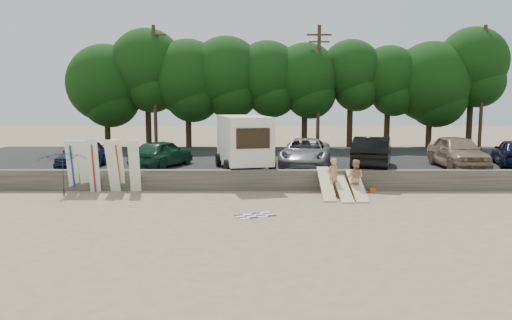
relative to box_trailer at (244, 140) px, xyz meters
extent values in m
plane|color=tan|center=(3.18, -5.26, -2.28)|extent=(120.00, 120.00, 0.00)
cube|color=#6B6356|center=(3.18, -2.26, -1.78)|extent=(44.00, 0.50, 1.00)
cube|color=#282828|center=(3.18, 5.24, -1.93)|extent=(44.00, 14.50, 0.70)
cylinder|color=#382616|center=(-10.89, 12.34, 0.07)|extent=(0.44, 0.44, 3.30)
sphere|color=#1A4313|center=(-10.89, 12.34, 3.30)|extent=(5.94, 5.94, 5.94)
cylinder|color=#382616|center=(-7.71, 12.34, 0.52)|extent=(0.44, 0.44, 4.19)
sphere|color=#1A4313|center=(-7.71, 12.34, 4.61)|extent=(5.66, 5.66, 5.66)
cylinder|color=#382616|center=(-4.62, 12.34, 0.22)|extent=(0.44, 0.44, 3.60)
sphere|color=#1A4313|center=(-4.62, 12.34, 3.74)|extent=(5.80, 5.80, 5.80)
cylinder|color=#382616|center=(-1.69, 12.34, 0.31)|extent=(0.44, 0.44, 3.78)
sphere|color=#1A4313|center=(-1.69, 12.34, 4.01)|extent=(5.71, 5.71, 5.71)
cylinder|color=#382616|center=(1.44, 12.34, 0.28)|extent=(0.44, 0.44, 3.72)
sphere|color=#1A4313|center=(1.44, 12.34, 3.92)|extent=(5.21, 5.21, 5.21)
cylinder|color=#382616|center=(4.31, 12.18, 0.23)|extent=(0.44, 0.44, 3.62)
sphere|color=#1A4313|center=(4.31, 12.18, 3.77)|extent=(5.15, 5.15, 5.15)
cylinder|color=#382616|center=(7.82, 12.34, 0.40)|extent=(0.44, 0.44, 3.95)
sphere|color=#1A4313|center=(7.82, 12.34, 4.26)|extent=(4.68, 4.68, 4.68)
cylinder|color=#382616|center=(10.69, 12.34, 0.24)|extent=(0.44, 0.44, 3.64)
sphere|color=#1A4313|center=(10.69, 12.34, 3.80)|extent=(4.71, 4.71, 4.71)
cylinder|color=#382616|center=(13.93, 12.34, 0.10)|extent=(0.44, 0.44, 3.37)
sphere|color=#1A4313|center=(13.93, 12.34, 3.39)|extent=(6.12, 6.12, 6.12)
cylinder|color=#382616|center=(16.93, 12.08, 0.62)|extent=(0.44, 0.44, 4.39)
sphere|color=#1A4313|center=(16.93, 12.08, 4.90)|extent=(5.18, 5.18, 5.18)
cylinder|color=#473321|center=(-6.82, 10.74, 2.92)|extent=(0.26, 0.26, 9.00)
cube|color=#473321|center=(-6.82, 10.74, 6.72)|extent=(1.80, 0.12, 0.12)
cube|color=#473321|center=(-6.82, 10.74, 6.22)|extent=(1.50, 0.10, 0.10)
cylinder|color=#473321|center=(5.18, 10.74, 2.92)|extent=(0.26, 0.26, 9.00)
cube|color=#473321|center=(5.18, 10.74, 6.72)|extent=(1.80, 0.12, 0.12)
cube|color=#473321|center=(5.18, 10.74, 6.22)|extent=(1.50, 0.10, 0.10)
cylinder|color=#473321|center=(17.18, 10.74, 2.92)|extent=(0.26, 0.26, 9.00)
cube|color=#473321|center=(17.18, 10.74, 6.72)|extent=(1.80, 0.12, 0.12)
cube|color=#473321|center=(17.18, 10.74, 6.22)|extent=(1.50, 0.10, 0.10)
cube|color=white|center=(0.00, 0.01, 0.02)|extent=(3.15, 4.80, 2.43)
cube|color=black|center=(0.50, -2.17, 0.24)|extent=(1.62, 0.42, 0.99)
cylinder|color=black|center=(-0.81, -1.65, -1.21)|extent=(0.38, 0.76, 0.73)
cylinder|color=black|center=(1.45, -1.13, -1.21)|extent=(0.38, 0.76, 0.73)
cylinder|color=black|center=(-1.45, 1.15, -1.21)|extent=(0.38, 0.76, 0.73)
cylinder|color=black|center=(0.81, 1.67, -1.21)|extent=(0.38, 0.76, 0.73)
imported|color=#142146|center=(-8.73, 0.60, -0.84)|extent=(1.89, 4.39, 1.48)
imported|color=#163E2B|center=(-4.54, 1.01, -0.83)|extent=(3.31, 4.76, 1.50)
imported|color=gray|center=(3.37, 1.14, -0.81)|extent=(3.49, 5.91, 1.54)
imported|color=black|center=(6.84, 0.35, -0.72)|extent=(3.21, 5.54, 1.73)
imported|color=#987E60|center=(11.50, 0.60, -0.70)|extent=(2.20, 5.19, 1.75)
cube|color=white|center=(-8.07, -2.75, -1.02)|extent=(0.61, 0.84, 2.51)
cube|color=white|center=(-7.53, -2.74, -1.03)|extent=(0.55, 0.85, 2.50)
cube|color=white|center=(-7.04, -2.84, -0.99)|extent=(0.53, 0.54, 2.57)
cube|color=white|center=(-6.14, -2.87, -1.01)|extent=(0.59, 0.76, 2.53)
cube|color=white|center=(-5.91, -2.70, -1.01)|extent=(0.52, 0.69, 2.54)
cube|color=white|center=(-5.10, -2.87, -1.01)|extent=(0.57, 0.77, 2.53)
cube|color=beige|center=(3.84, -3.70, -1.69)|extent=(0.56, 2.81, 1.17)
cube|color=beige|center=(4.57, -3.92, -1.87)|extent=(0.56, 2.92, 0.83)
cube|color=beige|center=(5.21, -3.86, -1.75)|extent=(0.56, 2.86, 1.06)
imported|color=tan|center=(4.20, -3.33, -1.43)|extent=(0.74, 0.64, 1.70)
imported|color=tan|center=(5.16, -3.66, -1.44)|extent=(1.01, 0.93, 1.68)
cube|color=#258944|center=(4.32, -2.86, -2.12)|extent=(0.44, 0.38, 0.32)
cube|color=#E1511A|center=(6.16, -2.86, -2.17)|extent=(0.31, 0.26, 0.22)
plane|color=white|center=(0.62, -7.54, -2.27)|extent=(1.99, 1.99, 0.00)
imported|color=#202129|center=(-8.17, -3.70, -1.25)|extent=(3.06, 3.07, 2.06)
camera|label=1|loc=(0.71, -26.14, 2.17)|focal=35.00mm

